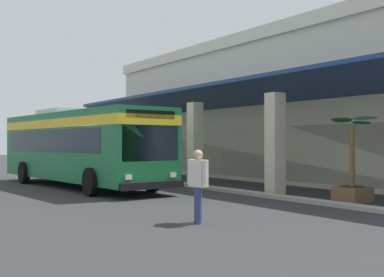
% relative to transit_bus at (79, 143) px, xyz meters
% --- Properties ---
extents(ground, '(120.00, 120.00, 0.00)m').
position_rel_transit_bus_xyz_m(ground, '(2.83, 8.18, -1.85)').
color(ground, '#2D2D30').
extents(curb_strip, '(31.22, 0.50, 0.12)m').
position_rel_transit_bus_xyz_m(curb_strip, '(1.55, 3.94, -1.79)').
color(curb_strip, '#9E998E').
rests_on(curb_strip, ground).
extents(plaza_building, '(26.32, 14.94, 7.32)m').
position_rel_transit_bus_xyz_m(plaza_building, '(1.55, 13.56, 1.81)').
color(plaza_building, beige).
rests_on(plaza_building, ground).
extents(transit_bus, '(11.37, 3.40, 3.34)m').
position_rel_transit_bus_xyz_m(transit_bus, '(0.00, 0.00, 0.00)').
color(transit_bus, '#196638').
rests_on(transit_bus, ground).
extents(pedestrian, '(0.69, 0.32, 1.70)m').
position_rel_transit_bus_xyz_m(pedestrian, '(10.53, -1.12, -0.89)').
color(pedestrian, navy).
rests_on(pedestrian, ground).
extents(potted_palm, '(1.73, 1.49, 2.71)m').
position_rel_transit_bus_xyz_m(potted_palm, '(9.85, 5.30, -1.27)').
color(potted_palm, brown).
rests_on(potted_palm, ground).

